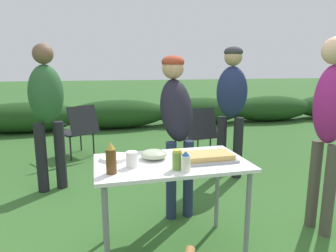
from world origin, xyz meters
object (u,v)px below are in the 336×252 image
Objects in this scene: standing_person_in_red_jacket at (47,105)px; paper_cup_stack at (132,159)px; folding_table at (171,171)px; camp_chair_green_behind_table at (196,132)px; beer_bottle at (111,159)px; standing_person_in_gray_fleece at (176,115)px; camp_chair_near_hedge at (78,128)px; standing_person_in_olive_jacket at (329,116)px; mixing_bowl at (154,154)px; standing_person_in_dark_puffer at (232,99)px; relish_jar at (177,160)px; plate_stack at (114,158)px; mayo_bottle at (186,162)px; food_tray at (205,157)px.

paper_cup_stack is at bearing -83.69° from standing_person_in_red_jacket.
camp_chair_green_behind_table is at bearing 66.26° from folding_table.
beer_bottle is 0.14× the size of standing_person_in_gray_fleece.
camp_chair_near_hedge is (-0.35, 2.94, -0.37)m from beer_bottle.
standing_person_in_olive_jacket reaches higher than standing_person_in_gray_fleece.
camp_chair_near_hedge is (-0.68, 2.69, -0.31)m from mixing_bowl.
standing_person_in_dark_puffer reaches higher than camp_chair_green_behind_table.
relish_jar reaches higher than mixing_bowl.
camp_chair_green_behind_table is at bearing 55.91° from plate_stack.
relish_jar is at bearing 131.86° from mayo_bottle.
relish_jar is 0.08× the size of standing_person_in_olive_jacket.
mayo_bottle reaches higher than camp_chair_near_hedge.
folding_table is 0.67× the size of standing_person_in_olive_jacket.
plate_stack is 1.08× the size of mixing_bowl.
mayo_bottle is 0.08× the size of standing_person_in_dark_puffer.
standing_person_in_dark_puffer is 1.00× the size of standing_person_in_red_jacket.
mayo_bottle is at bearing -40.80° from plate_stack.
camp_chair_near_hedge is (-1.00, 2.14, -0.51)m from standing_person_in_gray_fleece.
standing_person_in_red_jacket is 1.40m from camp_chair_near_hedge.
food_tray is 3.17× the size of relish_jar.
standing_person_in_olive_jacket is (1.34, 0.00, 0.36)m from folding_table.
food_tray is 2.04m from standing_person_in_red_jacket.
relish_jar reaches higher than folding_table.
standing_person_in_gray_fleece is at bearing 78.52° from mayo_bottle.
mixing_bowl is 1.47m from standing_person_in_olive_jacket.
beer_bottle is at bearing -89.49° from standing_person_in_olive_jacket.
standing_person_in_gray_fleece is 1.53m from standing_person_in_red_jacket.
folding_table is 7.96× the size of relish_jar.
standing_person_in_gray_fleece is (0.62, 0.50, 0.22)m from plate_stack.
mayo_bottle is (0.15, -0.32, 0.03)m from mixing_bowl.
folding_table is 1.38m from standing_person_in_olive_jacket.
mixing_bowl is 0.23m from paper_cup_stack.
standing_person_in_gray_fleece is 1.22m from standing_person_in_dark_puffer.
standing_person_in_dark_puffer reaches higher than camp_chair_near_hedge.
plate_stack is 2.38m from camp_chair_green_behind_table.
mayo_bottle is 0.08× the size of standing_person_in_olive_jacket.
standing_person_in_gray_fleece is at bearing -124.19° from standing_person_in_olive_jacket.
folding_table is at bearing -94.47° from standing_person_in_olive_jacket.
paper_cup_stack is 0.13× the size of camp_chair_near_hedge.
folding_table is at bearing -37.70° from mixing_bowl.
beer_bottle reaches higher than mayo_bottle.
standing_person_in_olive_jacket reaches higher than paper_cup_stack.
food_tray is at bearing -91.69° from standing_person_in_olive_jacket.
plate_stack is 0.26× the size of camp_chair_near_hedge.
standing_person_in_olive_jacket reaches higher than camp_chair_green_behind_table.
standing_person_in_red_jacket is at bearing -171.16° from camp_chair_green_behind_table.
food_tray is 0.54m from paper_cup_stack.
mayo_bottle is at bearing -88.87° from standing_person_in_dark_puffer.
paper_cup_stack is (-0.18, -0.14, 0.02)m from mixing_bowl.
relish_jar is 0.17× the size of camp_chair_near_hedge.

